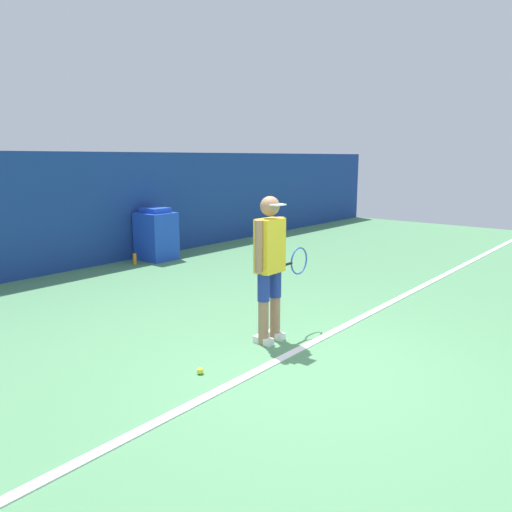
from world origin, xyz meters
TOP-DOWN VIEW (x-y plane):
  - ground_plane at (0.00, 0.00)m, footprint 24.00×24.00m
  - back_wall at (0.00, 5.94)m, footprint 24.00×0.10m
  - court_baseline at (0.00, 0.31)m, footprint 21.60×0.10m
  - tennis_player at (0.35, 0.73)m, footprint 1.00×0.28m
  - tennis_ball at (-0.80, 0.71)m, footprint 0.07×0.07m
  - covered_chair at (2.59, 5.48)m, footprint 0.65×0.71m
  - water_bottle at (1.98, 5.43)m, footprint 0.08×0.08m

SIDE VIEW (x-z plane):
  - ground_plane at x=0.00m, z-range 0.00..0.00m
  - court_baseline at x=0.00m, z-range 0.00..0.01m
  - tennis_ball at x=-0.80m, z-range 0.00..0.07m
  - water_bottle at x=1.98m, z-range -0.01..0.24m
  - covered_chair at x=2.59m, z-range -0.02..1.06m
  - tennis_player at x=0.35m, z-range 0.10..1.78m
  - back_wall at x=0.00m, z-range 0.00..2.21m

